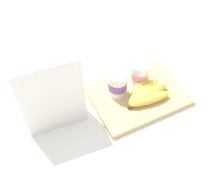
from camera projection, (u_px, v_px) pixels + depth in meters
ground_plane at (137, 97)px, 1.02m from camera, size 2.40×2.40×0.00m
cutting_board at (137, 95)px, 1.01m from camera, size 0.33×0.25×0.02m
cereal_box at (51, 93)px, 0.85m from camera, size 0.20×0.10×0.27m
yogurt_cup_front at (118, 84)px, 0.97m from camera, size 0.07×0.07×0.09m
yogurt_cup_back at (139, 74)px, 1.01m from camera, size 0.06×0.06×0.09m
banana_bunch at (145, 93)px, 0.98m from camera, size 0.18×0.15×0.04m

